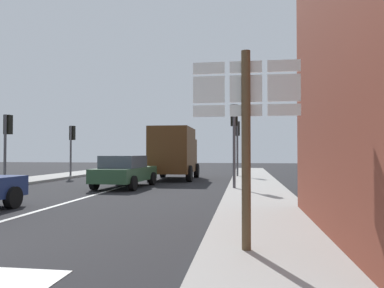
{
  "coord_description": "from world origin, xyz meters",
  "views": [
    {
      "loc": [
        5.64,
        -4.61,
        1.63
      ],
      "look_at": [
        3.49,
        10.34,
        1.97
      ],
      "focal_mm": 33.94,
      "sensor_mm": 36.0,
      "label": 1
    }
  ],
  "objects": [
    {
      "name": "traffic_light_far_right",
      "position": [
        5.24,
        18.4,
        2.64
      ],
      "size": [
        0.3,
        0.49,
        3.57
      ],
      "color": "#47474C",
      "rests_on": "ground"
    },
    {
      "name": "sedan_far",
      "position": [
        0.21,
        11.49,
        0.76
      ],
      "size": [
        2.15,
        4.29,
        1.47
      ],
      "color": "#2D5133",
      "rests_on": "ground"
    },
    {
      "name": "sidewalk_right",
      "position": [
        6.16,
        8.0,
        0.07
      ],
      "size": [
        2.45,
        44.0,
        0.14
      ],
      "primitive_type": "cube",
      "color": "#9E9B96",
      "rests_on": "ground"
    },
    {
      "name": "traffic_light_far_left",
      "position": [
        -5.24,
        17.18,
        2.45
      ],
      "size": [
        0.3,
        0.49,
        3.31
      ],
      "color": "#47474C",
      "rests_on": "ground"
    },
    {
      "name": "delivery_truck",
      "position": [
        1.54,
        16.56,
        1.65
      ],
      "size": [
        2.53,
        5.02,
        3.05
      ],
      "color": "#4C2D14",
      "rests_on": "ground"
    },
    {
      "name": "traffic_light_near_right",
      "position": [
        5.24,
        10.74,
        2.69
      ],
      "size": [
        0.3,
        0.49,
        3.63
      ],
      "color": "#47474C",
      "rests_on": "ground"
    },
    {
      "name": "route_sign_post",
      "position": [
        5.67,
        1.05,
        2.0
      ],
      "size": [
        1.66,
        0.14,
        3.2
      ],
      "color": "brown",
      "rests_on": "ground"
    },
    {
      "name": "ground_plane",
      "position": [
        0.0,
        10.0,
        0.0
      ],
      "size": [
        80.0,
        80.0,
        0.0
      ],
      "primitive_type": "plane",
      "color": "#232326"
    },
    {
      "name": "lane_centre_stripe",
      "position": [
        0.0,
        6.0,
        0.01
      ],
      "size": [
        0.16,
        12.0,
        0.01
      ],
      "primitive_type": "cube",
      "color": "silver",
      "rests_on": "ground"
    },
    {
      "name": "traffic_light_near_left",
      "position": [
        -5.24,
        10.8,
        2.49
      ],
      "size": [
        0.3,
        0.49,
        3.36
      ],
      "color": "#47474C",
      "rests_on": "ground"
    }
  ]
}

